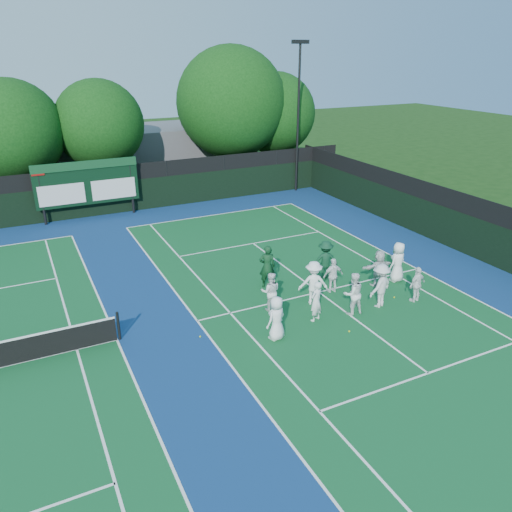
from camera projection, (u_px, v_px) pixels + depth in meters
name	position (u px, v px, depth m)	size (l,w,h in m)	color
ground	(332.00, 302.00, 20.40)	(120.00, 120.00, 0.00)	#16370F
court_apron	(184.00, 324.00, 18.78)	(34.00, 32.00, 0.01)	navy
near_court	(319.00, 292.00, 21.23)	(11.05, 23.85, 0.01)	#115326
back_fence	(105.00, 193.00, 30.68)	(34.00, 0.08, 3.00)	black
divider_fence_right	(476.00, 231.00, 24.38)	(0.08, 32.00, 3.00)	black
scoreboard	(87.00, 183.00, 29.60)	(6.00, 0.21, 3.55)	black
clubhouse	(137.00, 154.00, 38.68)	(18.00, 6.00, 4.00)	slate
light_pole_right	(299.00, 101.00, 34.03)	(1.20, 0.30, 10.12)	black
tree_b	(14.00, 133.00, 30.54)	(6.25, 6.25, 8.08)	black
tree_c	(102.00, 126.00, 32.65)	(5.75, 5.75, 7.90)	black
tree_d	(233.00, 105.00, 36.12)	(7.89, 7.89, 9.94)	black
tree_e	(276.00, 115.00, 37.94)	(6.07, 6.07, 8.09)	black
tennis_ball_0	(349.00, 331.00, 18.24)	(0.07, 0.07, 0.07)	yellow
tennis_ball_2	(394.00, 297.00, 20.73)	(0.07, 0.07, 0.07)	yellow
tennis_ball_3	(200.00, 337.00, 17.91)	(0.07, 0.07, 0.07)	yellow
tennis_ball_4	(317.00, 269.00, 23.39)	(0.07, 0.07, 0.07)	yellow
player_front_0	(276.00, 318.00, 17.54)	(0.81, 0.53, 1.66)	white
player_front_1	(316.00, 301.00, 18.75)	(0.59, 0.39, 1.62)	white
player_front_2	(353.00, 294.00, 19.23)	(0.84, 0.65, 1.72)	white
player_front_3	(380.00, 286.00, 19.76)	(1.18, 0.68, 1.83)	silver
player_front_4	(417.00, 284.00, 20.22)	(0.89, 0.37, 1.52)	white
player_back_0	(271.00, 292.00, 19.52)	(0.78, 0.61, 1.60)	white
player_back_1	(313.00, 283.00, 19.98)	(1.19, 0.68, 1.84)	white
player_back_2	(333.00, 275.00, 20.99)	(0.90, 0.37, 1.53)	white
player_back_3	(379.00, 268.00, 21.59)	(1.50, 0.48, 1.62)	silver
player_back_4	(398.00, 262.00, 21.95)	(0.89, 0.58, 1.81)	white
coach_left	(267.00, 267.00, 21.37)	(0.70, 0.46, 1.92)	#0F371B
coach_right	(325.00, 260.00, 22.14)	(1.17, 0.67, 1.81)	#0F3922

